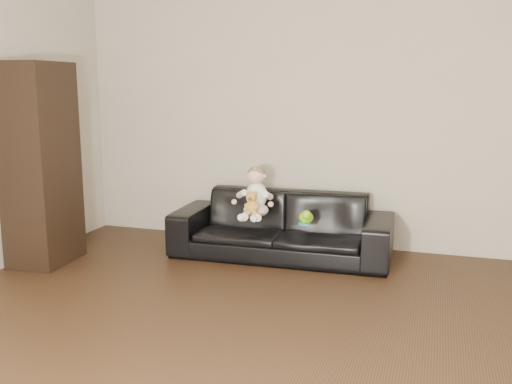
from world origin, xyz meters
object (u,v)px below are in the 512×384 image
(sofa, at_px, (282,226))
(teddy_bear, at_px, (252,203))
(toy_green, at_px, (306,218))
(toy_rattle, at_px, (306,216))
(toy_blue_disc, at_px, (304,224))
(baby, at_px, (256,195))
(cabinet, at_px, (41,165))

(sofa, relative_size, teddy_bear, 9.72)
(toy_green, distance_m, toy_rattle, 0.13)
(toy_green, bearing_deg, sofa, 142.48)
(toy_rattle, xyz_separation_m, toy_blue_disc, (0.02, -0.16, -0.03))
(teddy_bear, bearing_deg, toy_blue_disc, -31.60)
(baby, bearing_deg, toy_green, -30.42)
(toy_green, bearing_deg, toy_blue_disc, -100.37)
(cabinet, bearing_deg, toy_blue_disc, 10.02)
(cabinet, distance_m, toy_blue_disc, 2.27)
(sofa, height_order, cabinet, cabinet)
(baby, bearing_deg, teddy_bear, -104.20)
(teddy_bear, bearing_deg, toy_green, -27.22)
(teddy_bear, relative_size, toy_rattle, 2.84)
(baby, relative_size, toy_rattle, 6.39)
(toy_green, height_order, toy_blue_disc, toy_green)
(baby, distance_m, toy_green, 0.51)
(sofa, bearing_deg, baby, -155.02)
(toy_green, bearing_deg, teddy_bear, -175.83)
(baby, relative_size, toy_green, 3.00)
(cabinet, xyz_separation_m, toy_green, (2.16, 0.57, -0.43))
(toy_rattle, height_order, toy_blue_disc, toy_rattle)
(toy_green, xyz_separation_m, toy_blue_disc, (-0.01, -0.04, -0.04))
(sofa, xyz_separation_m, teddy_bear, (-0.20, -0.24, 0.24))
(baby, xyz_separation_m, toy_blue_disc, (0.47, -0.14, -0.19))
(baby, bearing_deg, sofa, 8.19)
(baby, bearing_deg, toy_rattle, -15.77)
(toy_blue_disc, bearing_deg, toy_rattle, 97.59)
(cabinet, xyz_separation_m, toy_rattle, (2.13, 0.69, -0.45))
(teddy_bear, bearing_deg, toy_rattle, -11.82)
(teddy_bear, xyz_separation_m, toy_green, (0.47, 0.03, -0.10))
(baby, height_order, toy_rattle, baby)
(sofa, xyz_separation_m, toy_green, (0.27, -0.21, 0.14))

